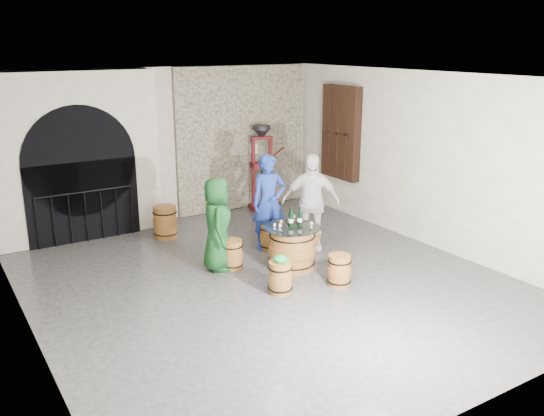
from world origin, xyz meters
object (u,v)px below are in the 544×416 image
barrel_stool_left (232,254)px  person_blue (269,202)px  person_green (217,224)px  wine_bottle_center (300,218)px  barrel_table (292,248)px  barrel_stool_right (310,236)px  corking_press (262,161)px  wine_bottle_left (291,219)px  wine_bottle_right (291,218)px  barrel_stool_far (270,236)px  side_barrel (165,222)px  barrel_stool_near_right (339,270)px  person_white (311,202)px  barrel_stool_near_left (280,277)px

barrel_stool_left → person_blue: (1.05, 0.50, 0.64)m
person_green → person_blue: bearing=-47.3°
wine_bottle_center → barrel_table: bearing=177.8°
barrel_stool_right → corking_press: bearing=77.6°
person_blue → corking_press: corking_press is taller
barrel_table → person_blue: 1.17m
person_green → corking_press: (2.46, 2.65, 0.33)m
wine_bottle_left → wine_bottle_right: same height
barrel_stool_far → person_blue: bearing=80.1°
wine_bottle_right → side_barrel: size_ratio=0.51×
barrel_stool_right → wine_bottle_center: (-0.66, -0.61, 0.61)m
wine_bottle_center → barrel_stool_far: bearing=88.4°
barrel_stool_left → barrel_stool_near_right: bearing=-54.0°
barrel_table → side_barrel: 2.90m
wine_bottle_left → side_barrel: (-1.20, 2.60, -0.55)m
barrel_table → person_white: person_white is taller
corking_press → person_white: bearing=-91.2°
person_green → side_barrel: person_green is taller
barrel_stool_left → person_green: bearing=148.8°
side_barrel → barrel_stool_near_right: bearing=-68.3°
wine_bottle_left → barrel_stool_left: bearing=150.5°
barrel_stool_near_right → barrel_stool_near_left: size_ratio=1.00×
corking_press → wine_bottle_center: bearing=-99.7°
barrel_stool_near_right → barrel_stool_far: bearing=91.7°
barrel_stool_near_right → person_green: person_green is taller
barrel_stool_right → person_green: bearing=179.0°
person_blue → person_white: bearing=-19.3°
person_green → side_barrel: 2.05m
person_green → barrel_stool_left: bearing=-95.7°
barrel_stool_far → barrel_stool_right: (0.63, -0.39, 0.00)m
barrel_table → corking_press: 3.65m
barrel_stool_left → corking_press: corking_press is taller
person_green → wine_bottle_right: person_green is taller
wine_bottle_right → barrel_stool_far: bearing=80.2°
wine_bottle_left → barrel_stool_right: bearing=35.3°
barrel_stool_right → wine_bottle_right: size_ratio=1.55×
person_white → person_green: bearing=-146.3°
wine_bottle_left → corking_press: corking_press is taller
corking_press → barrel_table: bearing=-101.9°
barrel_stool_left → person_white: size_ratio=0.28×
person_blue → side_barrel: 2.20m
barrel_stool_right → wine_bottle_left: wine_bottle_left is taller
barrel_table → barrel_stool_near_right: size_ratio=1.88×
wine_bottle_left → corking_press: (1.40, 3.25, 0.25)m
wine_bottle_right → barrel_stool_left: bearing=152.4°
person_white → wine_bottle_right: (-0.80, -0.55, -0.03)m
barrel_stool_left → barrel_stool_far: (1.04, 0.47, 0.00)m
barrel_stool_near_right → barrel_stool_near_left: bearing=164.6°
barrel_stool_near_left → person_blue: person_blue is taller
barrel_table → corking_press: (1.40, 3.29, 0.76)m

